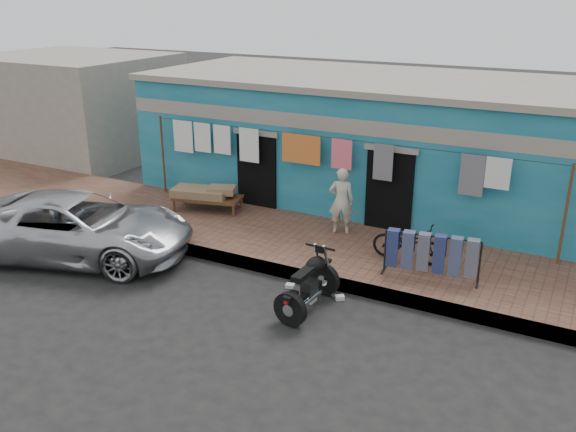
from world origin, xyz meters
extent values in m
plane|color=black|center=(0.00, 0.00, 0.00)|extent=(80.00, 80.00, 0.00)
cube|color=brown|center=(0.00, 3.00, 0.12)|extent=(28.00, 3.00, 0.25)
cube|color=gray|center=(0.00, 1.55, 0.12)|extent=(28.00, 0.10, 0.25)
cube|color=#176881|center=(0.00, 7.00, 1.60)|extent=(12.00, 5.00, 3.20)
cube|color=#9E9384|center=(0.00, 4.56, 2.55)|extent=(12.00, 0.14, 0.35)
cube|color=#9E9384|center=(0.00, 7.00, 3.28)|extent=(12.20, 5.20, 0.16)
cube|color=black|center=(-2.20, 4.48, 1.05)|extent=(1.10, 0.10, 2.10)
cube|color=black|center=(1.30, 4.48, 1.05)|extent=(1.10, 0.10, 2.10)
cube|color=#9E9384|center=(-11.00, 7.00, 1.70)|extent=(6.00, 5.00, 3.40)
cylinder|color=brown|center=(-5.00, 4.25, 1.30)|extent=(0.06, 0.06, 2.10)
cylinder|color=brown|center=(5.00, 4.25, 1.30)|extent=(0.06, 0.06, 2.10)
cylinder|color=black|center=(0.00, 4.25, 2.30)|extent=(10.00, 0.01, 0.01)
cube|color=silver|center=(-4.28, 4.25, 1.88)|extent=(0.60, 0.02, 0.84)
cube|color=silver|center=(-3.67, 4.25, 1.92)|extent=(0.50, 0.02, 0.76)
cube|color=silver|center=(-3.07, 4.25, 1.93)|extent=(0.50, 0.02, 0.74)
cube|color=silver|center=(-2.28, 4.25, 1.88)|extent=(0.55, 0.02, 0.85)
cube|color=#CC4C26|center=(-0.84, 4.25, 1.95)|extent=(1.00, 0.02, 0.70)
cube|color=#E6606E|center=(0.19, 4.25, 1.95)|extent=(0.50, 0.02, 0.70)
cube|color=slate|center=(1.19, 4.25, 1.89)|extent=(0.45, 0.02, 0.83)
cube|color=slate|center=(3.13, 4.25, 1.86)|extent=(0.50, 0.02, 0.89)
cube|color=silver|center=(3.64, 4.25, 1.97)|extent=(0.50, 0.02, 0.66)
imported|color=#B8B8BD|center=(-4.29, 0.39, 0.71)|extent=(5.51, 3.73, 1.42)
imported|color=beige|center=(0.43, 3.76, 1.01)|extent=(0.64, 0.53, 1.53)
imported|color=black|center=(2.27, 2.97, 0.73)|extent=(1.51, 0.56, 0.97)
cube|color=silver|center=(0.47, 1.20, 0.04)|extent=(0.19, 0.16, 0.08)
cube|color=silver|center=(1.52, 1.20, 0.04)|extent=(0.21, 0.20, 0.08)
cube|color=silver|center=(1.07, 0.87, 0.04)|extent=(0.18, 0.22, 0.09)
camera|label=1|loc=(5.42, -8.25, 5.47)|focal=38.00mm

